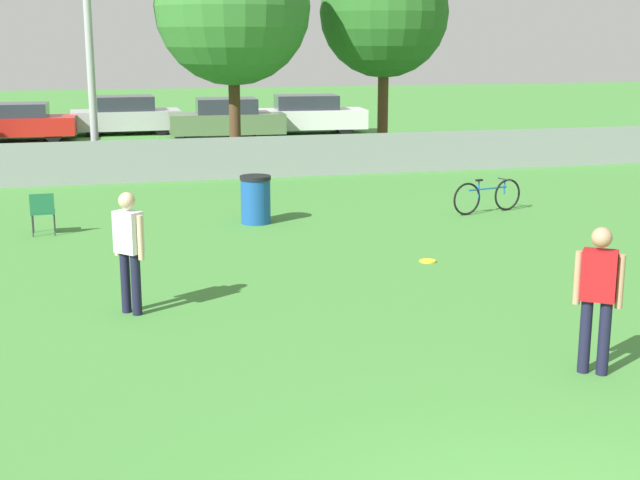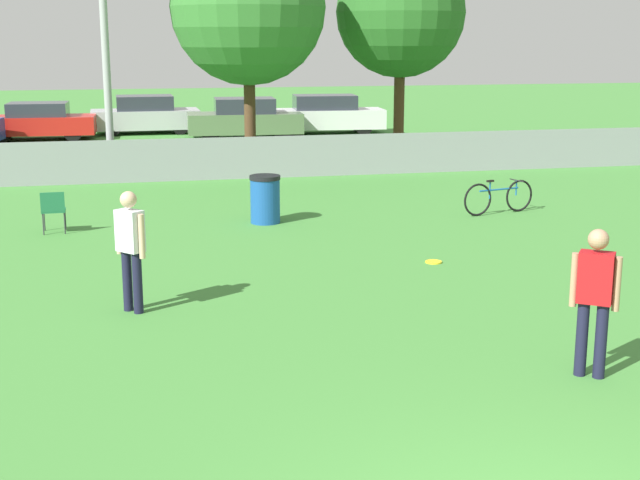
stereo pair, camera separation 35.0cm
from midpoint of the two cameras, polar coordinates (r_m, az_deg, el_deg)
The scene contains 13 objects.
fence_backline at distance 23.43m, azimuth -6.70°, elevation 5.20°, with size 26.82×0.07×1.21m.
tree_near_pole at distance 25.16m, azimuth -6.04°, elevation 14.60°, with size 4.25×4.25×6.57m.
tree_far_right at distance 27.25m, azimuth 3.76°, elevation 14.31°, with size 3.84×3.84×6.27m.
player_thrower_red at distance 10.14m, azimuth 16.43°, elevation -3.12°, with size 0.44×0.39×1.67m.
player_receiver_white at distance 12.16m, azimuth -12.94°, elevation -0.29°, with size 0.41×0.42×1.67m.
frisbee_disc at distance 14.90m, azimuth 6.24°, elevation -1.35°, with size 0.28×0.28×0.03m.
folding_chair_sideline at distance 17.56m, azimuth -17.88°, elevation 1.84°, with size 0.45×0.45×0.81m.
bicycle_sideline at distance 19.17m, azimuth 10.16°, elevation 2.78°, with size 1.72×0.56×0.74m.
trash_bin at distance 17.85m, azimuth -4.70°, elevation 2.61°, with size 0.62×0.62×0.96m.
parked_car_red at distance 33.88m, azimuth -19.02°, elevation 7.14°, with size 4.04×1.93×1.33m.
parked_car_silver at distance 35.14m, azimuth -12.61°, elevation 7.77°, with size 4.09×1.87×1.44m.
parked_car_olive at distance 32.90m, azimuth -6.30°, elevation 7.70°, with size 4.22×1.98×1.46m.
parked_car_white at distance 34.43m, azimuth -1.17°, elevation 8.01°, with size 4.60×1.98×1.47m.
Camera 1 is at (-3.19, -4.99, 3.67)m, focal length 50.00 mm.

